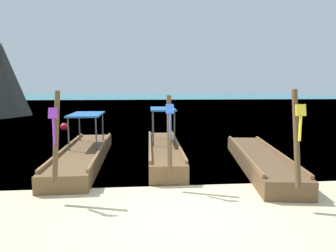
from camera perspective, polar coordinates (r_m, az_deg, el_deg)
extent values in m
plane|color=beige|center=(6.51, 3.22, -16.32)|extent=(120.00, 120.00, 0.00)
plane|color=#147A89|center=(67.78, -4.51, 5.06)|extent=(120.00, 120.00, 0.00)
cube|color=brown|center=(11.00, -15.60, -5.44)|extent=(1.37, 6.58, 0.47)
cube|color=brown|center=(11.07, -18.82, -3.99)|extent=(0.13, 6.04, 0.10)
cube|color=brown|center=(10.85, -12.42, -3.99)|extent=(0.13, 6.04, 0.10)
cylinder|color=brown|center=(7.47, -20.41, -1.74)|extent=(0.13, 0.73, 2.09)
cube|color=purple|center=(7.25, -20.92, 2.29)|extent=(0.20, 0.13, 0.25)
cube|color=purple|center=(7.28, -20.81, -1.12)|extent=(0.03, 0.08, 0.63)
cylinder|color=#4C4C51|center=(10.79, -18.31, -1.50)|extent=(0.05, 0.05, 1.12)
cylinder|color=#4C4C51|center=(10.63, -13.44, -1.46)|extent=(0.05, 0.05, 1.12)
cylinder|color=#4C4C51|center=(12.70, -16.40, -0.15)|extent=(0.05, 0.05, 1.12)
cylinder|color=#4C4C51|center=(12.56, -12.25, -0.10)|extent=(0.05, 0.05, 1.12)
cube|color=#235BA3|center=(11.59, -15.15, 2.15)|extent=(1.14, 2.18, 0.06)
cube|color=brown|center=(11.06, -0.83, -4.95)|extent=(1.26, 6.08, 0.52)
cube|color=brown|center=(10.98, -3.45, -3.39)|extent=(0.24, 5.56, 0.10)
cube|color=brown|center=(11.03, 1.78, -3.34)|extent=(0.24, 5.56, 0.10)
cylinder|color=brown|center=(7.79, 0.26, -1.17)|extent=(0.14, 0.57, 1.90)
cube|color=blue|center=(7.58, 0.34, 3.27)|extent=(0.20, 0.12, 0.25)
cube|color=blue|center=(7.60, 0.35, 0.03)|extent=(0.03, 0.08, 0.62)
cylinder|color=#4C4C51|center=(10.74, -2.82, -0.56)|extent=(0.05, 0.05, 1.24)
cylinder|color=#4C4C51|center=(10.78, 1.22, -0.52)|extent=(0.05, 0.05, 1.24)
cylinder|color=#4C4C51|center=(12.54, -2.93, 0.57)|extent=(0.05, 0.05, 1.24)
cylinder|color=#4C4C51|center=(12.57, 0.53, 0.60)|extent=(0.05, 0.05, 1.24)
cube|color=#235BA3|center=(11.59, -1.02, 3.25)|extent=(0.98, 2.04, 0.06)
cube|color=brown|center=(10.37, 16.84, -6.22)|extent=(2.12, 6.27, 0.48)
cube|color=brown|center=(10.20, 13.85, -4.69)|extent=(0.94, 5.61, 0.10)
cube|color=brown|center=(10.46, 19.89, -4.62)|extent=(0.94, 5.61, 0.10)
cylinder|color=brown|center=(7.12, 23.12, -2.09)|extent=(0.22, 0.67, 2.11)
cube|color=yellow|center=(6.90, 23.82, 2.77)|extent=(0.22, 0.15, 0.25)
cube|color=yellow|center=(6.92, 23.71, -0.44)|extent=(0.04, 0.08, 0.53)
cone|color=#3D3D38|center=(32.01, -28.71, 7.74)|extent=(4.62, 4.62, 6.71)
sphere|color=red|center=(19.19, -19.05, -0.18)|extent=(0.48, 0.48, 0.48)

